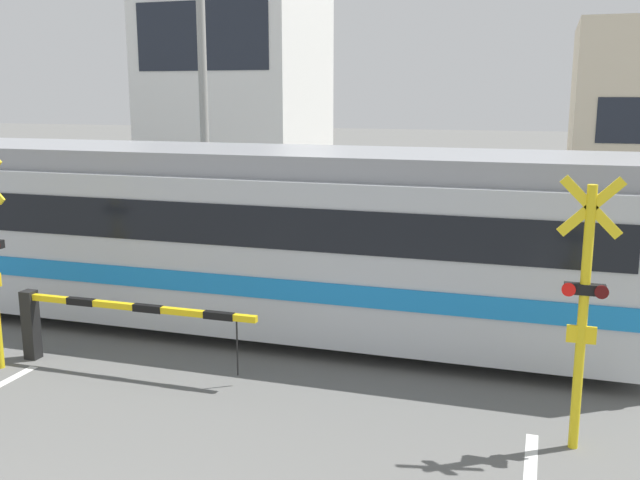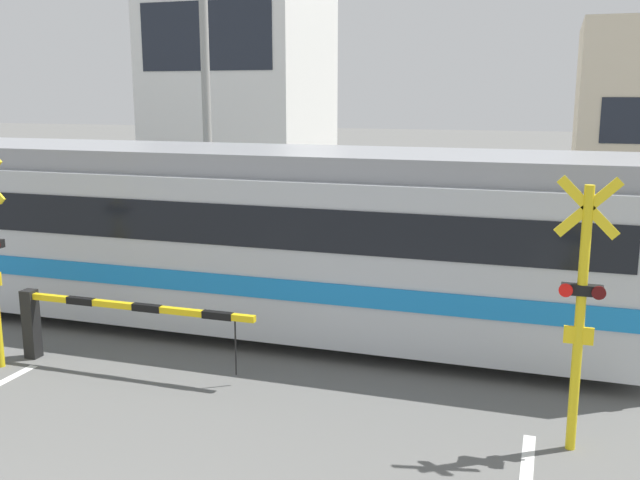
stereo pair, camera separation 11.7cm
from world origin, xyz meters
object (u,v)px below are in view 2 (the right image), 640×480
Objects in this scene: commuter_train at (77,221)px; crossing_barrier_far at (504,263)px; crossing_signal_right at (581,304)px; pedestrian at (418,219)px; crossing_barrier_near at (85,316)px.

commuter_train is 8.22m from crossing_barrier_far.
commuter_train reaches higher than crossing_barrier_far.
commuter_train is at bearing 161.01° from crossing_signal_right.
commuter_train reaches higher than pedestrian.
pedestrian is (-3.58, 9.58, -0.84)m from crossing_signal_right.
crossing_barrier_far is (7.66, 2.84, -0.89)m from commuter_train.
crossing_signal_right is at bearing -18.99° from commuter_train.
crossing_signal_right reaches higher than commuter_train.
commuter_train is at bearing -159.67° from crossing_barrier_far.
crossing_barrier_near is 6.94m from crossing_signal_right.
crossing_barrier_near is at bearing -52.21° from commuter_train.
crossing_signal_right is 10.26m from pedestrian.
crossing_barrier_near is at bearing 176.05° from crossing_signal_right.
pedestrian is at bearing 110.47° from crossing_signal_right.
crossing_signal_right is (6.86, -0.47, 0.97)m from crossing_barrier_near.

